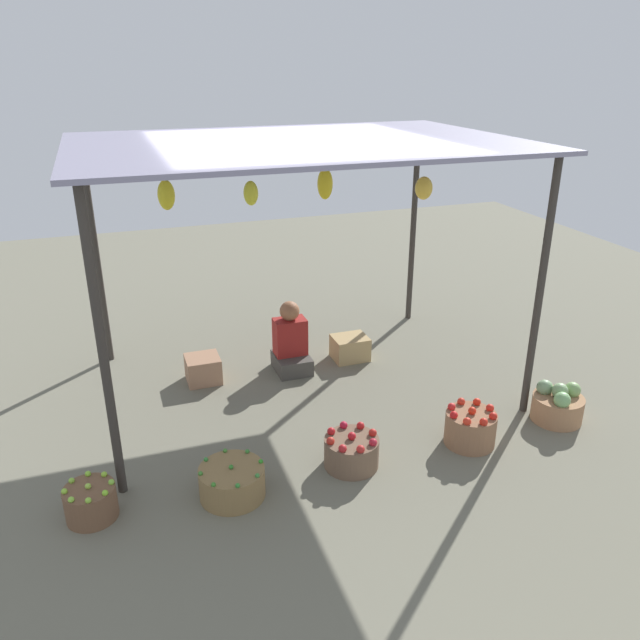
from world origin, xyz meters
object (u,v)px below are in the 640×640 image
Objects in this scene: basket_cabbages at (558,405)px; wooden_crate_near_vendor at (350,348)px; basket_green_chilies at (232,482)px; wooden_crate_stacked_rear at (203,369)px; basket_red_tomatoes at (470,427)px; basket_red_apples at (351,451)px; vendor_person at (291,344)px; basket_limes at (91,502)px.

basket_cabbages reaches higher than wooden_crate_near_vendor.
basket_green_chilies is 1.95m from wooden_crate_stacked_rear.
basket_cabbages reaches higher than basket_green_chilies.
basket_green_chilies is 1.47× the size of wooden_crate_stacked_rear.
wooden_crate_near_vendor is (-0.37, 1.91, -0.02)m from basket_red_tomatoes.
basket_red_tomatoes reaches higher than basket_red_apples.
basket_limes is (-2.08, -1.80, -0.17)m from vendor_person.
basket_limes is at bearing 179.00° from basket_red_apples.
basket_green_chilies is at bearing -176.49° from basket_red_apples.
basket_cabbages is (3.10, 0.10, 0.03)m from basket_green_chilies.
basket_cabbages reaches higher than basket_red_tomatoes.
basket_red_tomatoes is at bearing -78.94° from wooden_crate_near_vendor.
wooden_crate_near_vendor is at bearing 33.47° from basket_limes.
basket_red_tomatoes is (2.12, 0.03, 0.03)m from basket_green_chilies.
basket_limes is 1.04m from basket_green_chilies.
wooden_crate_stacked_rear is (-1.64, 0.01, 0.00)m from wooden_crate_near_vendor.
wooden_crate_stacked_rear is (-2.02, 1.92, -0.02)m from basket_red_tomatoes.
wooden_crate_stacked_rear is (-0.91, 1.88, 0.00)m from basket_red_apples.
wooden_crate_near_vendor is at bearing 2.65° from vendor_person.
basket_green_chilies is 1.02m from basket_red_apples.
wooden_crate_near_vendor is at bearing -0.38° from wooden_crate_stacked_rear.
basket_cabbages is at bearing 1.82° from basket_green_chilies.
vendor_person is at bearing 40.97° from basket_limes.
basket_red_tomatoes reaches higher than wooden_crate_near_vendor.
basket_limes is at bearing -139.03° from vendor_person.
basket_red_apples is 1.02× the size of basket_red_tomatoes.
basket_cabbages is (2.08, 0.04, 0.02)m from basket_red_apples.
basket_green_chilies reaches higher than wooden_crate_near_vendor.
basket_limes is 2.05m from basket_red_apples.
vendor_person is 2.03× the size of wooden_crate_near_vendor.
basket_red_apples is (-0.03, -1.84, -0.16)m from vendor_person.
wooden_crate_stacked_rear reaches higher than wooden_crate_near_vendor.
wooden_crate_stacked_rear is (-0.94, 0.04, -0.16)m from vendor_person.
wooden_crate_near_vendor is 1.64m from wooden_crate_stacked_rear.
basket_limes is 0.81× the size of basket_cabbages.
wooden_crate_near_vendor is at bearing 126.36° from basket_cabbages.
basket_limes is at bearing 174.57° from basket_green_chilies.
basket_cabbages is 1.34× the size of wooden_crate_stacked_rear.
basket_cabbages reaches higher than basket_limes.
basket_red_apples reaches higher than wooden_crate_stacked_rear.
basket_cabbages is 3.52m from wooden_crate_stacked_rear.
vendor_person reaches higher than wooden_crate_stacked_rear.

